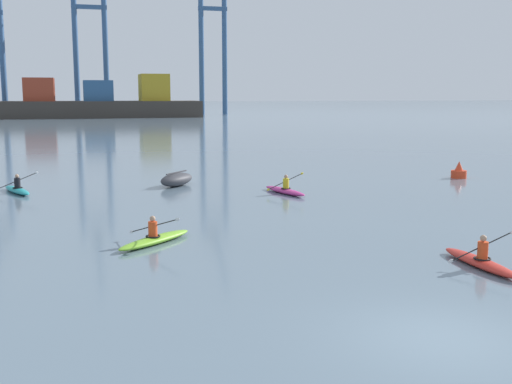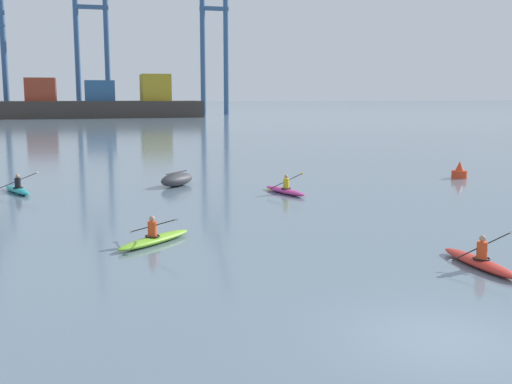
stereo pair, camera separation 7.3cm
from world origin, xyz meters
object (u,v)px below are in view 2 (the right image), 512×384
object	(u,v)px
channel_buoy	(459,172)
kayak_red	(479,261)
kayak_teal	(18,189)
capsized_dinghy	(177,179)
container_barge	(101,103)
gantry_crane_west_mid	(91,30)
gantry_crane_east_mid	(215,31)
kayak_magenta	(285,190)
kayak_lime	(154,238)

from	to	relation	value
channel_buoy	kayak_red	bearing A→B (deg)	-121.69
channel_buoy	kayak_red	xyz separation A→B (m)	(-10.59, -17.15, -0.19)
kayak_red	kayak_teal	size ratio (longest dim) A/B	1.00
capsized_dinghy	channel_buoy	bearing A→B (deg)	-4.58
container_barge	channel_buoy	world-z (taller)	container_barge
gantry_crane_west_mid	gantry_crane_east_mid	distance (m)	27.89
kayak_teal	capsized_dinghy	bearing A→B (deg)	1.71
channel_buoy	kayak_magenta	distance (m)	12.03
kayak_lime	capsized_dinghy	bearing A→B (deg)	78.16
gantry_crane_west_mid	kayak_teal	distance (m)	116.33
container_barge	channel_buoy	bearing A→B (deg)	-80.97
container_barge	kayak_teal	size ratio (longest dim) A/B	12.42
capsized_dinghy	kayak_lime	xyz separation A→B (m)	(-2.74, -13.06, -0.18)
gantry_crane_west_mid	kayak_teal	size ratio (longest dim) A/B	11.13
capsized_dinghy	kayak_lime	world-z (taller)	kayak_lime
container_barge	capsized_dinghy	bearing A→B (deg)	-89.92
kayak_magenta	kayak_lime	world-z (taller)	kayak_magenta
kayak_lime	container_barge	bearing A→B (deg)	88.73
gantry_crane_west_mid	kayak_red	xyz separation A→B (m)	(7.13, -132.86, -18.62)
gantry_crane_west_mid	capsized_dinghy	distance (m)	115.87
kayak_lime	kayak_magenta	bearing A→B (deg)	50.04
gantry_crane_west_mid	gantry_crane_east_mid	world-z (taller)	gantry_crane_east_mid
kayak_red	kayak_teal	distance (m)	22.97
kayak_red	kayak_magenta	world-z (taller)	kayak_red
gantry_crane_west_mid	kayak_lime	distance (m)	128.81
gantry_crane_east_mid	channel_buoy	size ratio (longest dim) A/B	40.44
kayak_red	channel_buoy	bearing A→B (deg)	58.31
kayak_magenta	kayak_teal	size ratio (longest dim) A/B	1.02
capsized_dinghy	kayak_lime	distance (m)	13.35
channel_buoy	kayak_magenta	size ratio (longest dim) A/B	0.29
gantry_crane_west_mid	gantry_crane_east_mid	size ratio (longest dim) A/B	0.93
kayak_teal	kayak_lime	bearing A→B (deg)	-67.43
channel_buoy	kayak_teal	xyz separation A→B (m)	(-24.56, 1.08, -0.19)
kayak_teal	gantry_crane_east_mid	bearing A→B (deg)	73.22
container_barge	kayak_red	size ratio (longest dim) A/B	12.37
capsized_dinghy	gantry_crane_east_mid	bearing A→B (deg)	76.94
channel_buoy	kayak_red	world-z (taller)	kayak_red
gantry_crane_west_mid	channel_buoy	bearing A→B (deg)	-81.29
gantry_crane_west_mid	kayak_teal	world-z (taller)	gantry_crane_west_mid
container_barge	kayak_teal	xyz separation A→B (m)	(-7.92, -103.60, -2.75)
gantry_crane_west_mid	capsized_dinghy	size ratio (longest dim) A/B	14.07
kayak_magenta	kayak_lime	size ratio (longest dim) A/B	1.18
gantry_crane_east_mid	kayak_teal	bearing A→B (deg)	-106.78
capsized_dinghy	kayak_red	world-z (taller)	kayak_red
kayak_magenta	channel_buoy	bearing A→B (deg)	13.27
gantry_crane_west_mid	kayak_red	world-z (taller)	gantry_crane_west_mid
kayak_magenta	container_barge	bearing A→B (deg)	92.63
capsized_dinghy	kayak_teal	distance (m)	8.07
gantry_crane_west_mid	channel_buoy	distance (m)	118.50
container_barge	kayak_red	xyz separation A→B (m)	(6.05, -121.84, -2.75)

